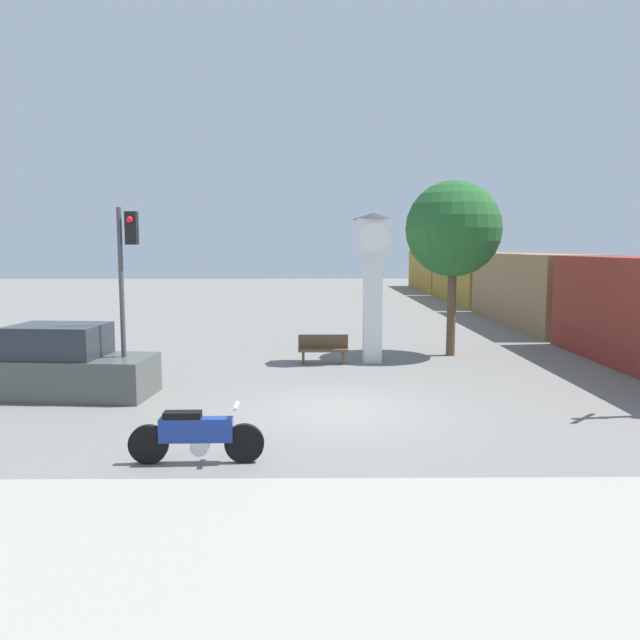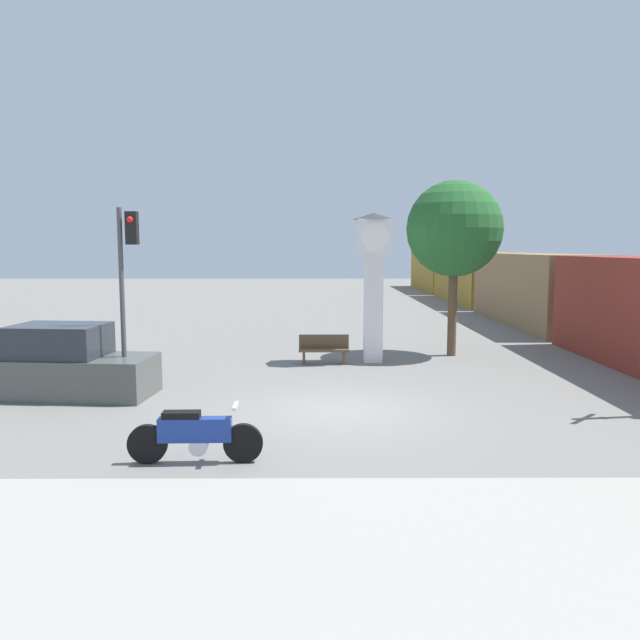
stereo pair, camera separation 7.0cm
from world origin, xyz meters
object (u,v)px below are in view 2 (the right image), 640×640
object	(u,v)px
traffic_light	(127,269)
parked_car	(66,366)
clock_tower	(374,264)
street_tree	(454,229)
freight_train	(497,282)
bench	(324,348)
motorcycle	(195,435)

from	to	relation	value
traffic_light	parked_car	size ratio (longest dim) A/B	1.08
clock_tower	street_tree	xyz separation A→B (m)	(2.81, 1.12, 1.12)
freight_train	bench	xyz separation A→B (m)	(-10.25, -16.38, -1.21)
bench	freight_train	bearing A→B (deg)	57.98
motorcycle	parked_car	bearing A→B (deg)	128.77
clock_tower	parked_car	bearing A→B (deg)	-150.06
freight_train	traffic_light	distance (m)	25.72
street_tree	clock_tower	bearing A→B (deg)	-158.36
clock_tower	freight_train	world-z (taller)	clock_tower
traffic_light	clock_tower	bearing A→B (deg)	36.10
parked_car	freight_train	bearing A→B (deg)	56.12
freight_train	traffic_light	size ratio (longest dim) A/B	10.20
street_tree	bench	xyz separation A→B (m)	(-4.42, -1.49, -3.82)
bench	street_tree	bearing A→B (deg)	18.69
street_tree	parked_car	bearing A→B (deg)	-152.08
motorcycle	traffic_light	world-z (taller)	traffic_light
street_tree	parked_car	size ratio (longest dim) A/B	1.37
street_tree	traffic_light	bearing A→B (deg)	-147.84
street_tree	bench	world-z (taller)	street_tree
clock_tower	parked_car	distance (m)	9.69
traffic_light	street_tree	bearing A→B (deg)	32.16
bench	clock_tower	bearing A→B (deg)	13.26
motorcycle	bench	world-z (taller)	motorcycle
traffic_light	street_tree	xyz separation A→B (m)	(9.31, 5.85, 1.12)
bench	parked_car	size ratio (longest dim) A/B	0.37
motorcycle	street_tree	distance (m)	13.25
freight_train	bench	distance (m)	19.36
freight_train	street_tree	bearing A→B (deg)	-111.38
clock_tower	bench	distance (m)	3.16
freight_train	traffic_light	xyz separation A→B (m)	(-15.14, -20.74, 1.49)
motorcycle	traffic_light	xyz separation A→B (m)	(-2.55, 4.89, 2.70)
street_tree	bench	distance (m)	6.03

